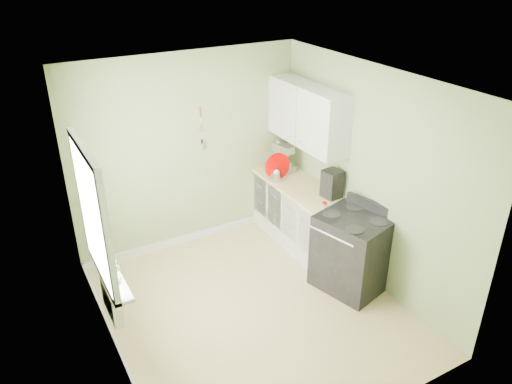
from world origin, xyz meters
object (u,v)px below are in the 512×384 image
stand_mixer (283,158)px  coffee_maker (332,185)px  kettle (276,175)px  stove (352,252)px

stand_mixer → coffee_maker: (0.10, -1.04, -0.01)m
kettle → coffee_maker: (0.39, -0.74, 0.08)m
kettle → coffee_maker: 0.84m
stove → stand_mixer: stand_mixer is taller
stove → stand_mixer: 1.83m
stove → stand_mixer: (0.07, 1.72, 0.60)m
coffee_maker → stove: bearing=-103.4°
coffee_maker → stand_mixer: bearing=95.3°
stand_mixer → kettle: (-0.29, -0.30, -0.09)m
kettle → coffee_maker: coffee_maker is taller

